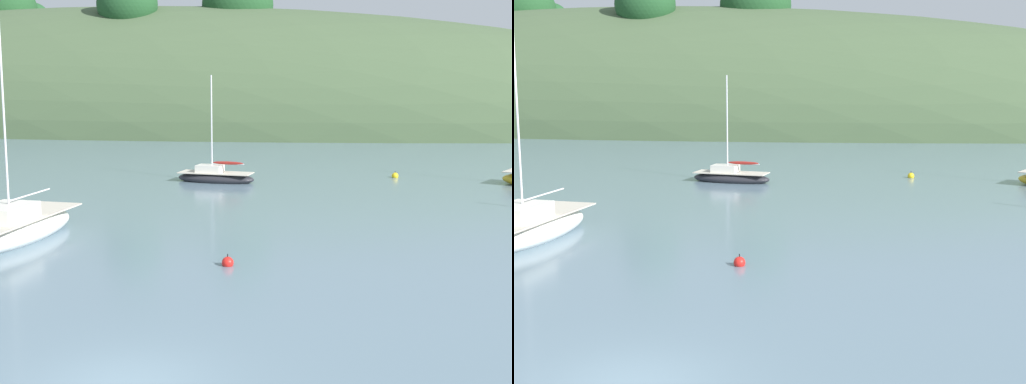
% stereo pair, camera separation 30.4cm
% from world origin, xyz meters
% --- Properties ---
extents(far_shoreline_hill, '(150.00, 36.00, 33.20)m').
position_xyz_m(far_shoreline_hill, '(-25.05, 74.32, 0.15)').
color(far_shoreline_hill, '#425638').
rests_on(far_shoreline_hill, ground).
extents(sailboat_grey_yawl, '(5.28, 2.38, 6.94)m').
position_xyz_m(sailboat_grey_yawl, '(-4.29, 30.72, 0.34)').
color(sailboat_grey_yawl, '#232328').
rests_on(sailboat_grey_yawl, ground).
extents(sailboat_teal_outer, '(3.39, 8.18, 9.51)m').
position_xyz_m(sailboat_teal_outer, '(-9.33, 13.50, 0.46)').
color(sailboat_teal_outer, white).
rests_on(sailboat_teal_outer, ground).
extents(mooring_buoy_channel, '(0.44, 0.44, 0.54)m').
position_xyz_m(mooring_buoy_channel, '(7.14, 34.39, 0.12)').
color(mooring_buoy_channel, yellow).
rests_on(mooring_buoy_channel, ground).
extents(mooring_buoy_inner, '(0.44, 0.44, 0.54)m').
position_xyz_m(mooring_buoy_inner, '(0.40, 10.65, 0.12)').
color(mooring_buoy_inner, red).
rests_on(mooring_buoy_inner, ground).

